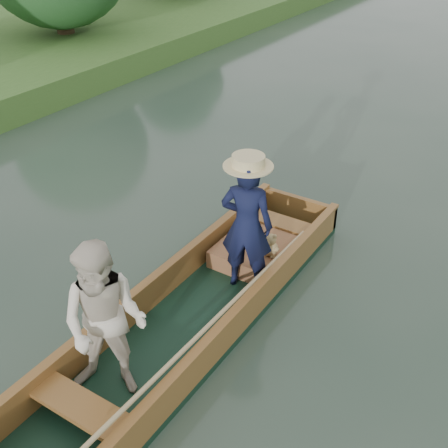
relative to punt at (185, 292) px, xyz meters
The scene contains 2 objects.
ground 0.55m from the punt, 93.28° to the left, with size 120.00×120.00×0.00m, color #283D30.
punt is the anchor object (origin of this frame).
Camera 1 is at (2.70, -3.63, 4.08)m, focal length 45.00 mm.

